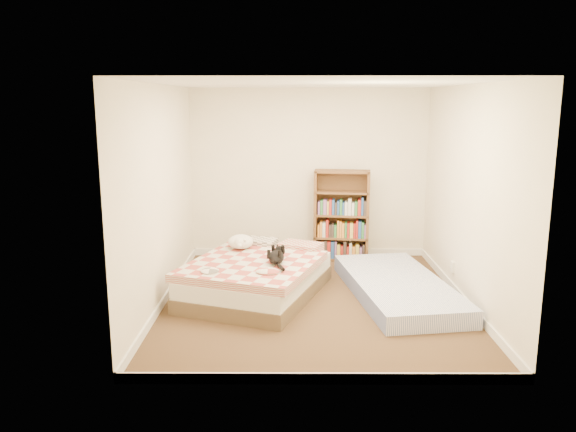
{
  "coord_description": "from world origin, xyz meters",
  "views": [
    {
      "loc": [
        -0.28,
        -6.29,
        2.32
      ],
      "look_at": [
        -0.31,
        0.3,
        0.96
      ],
      "focal_mm": 35.0,
      "sensor_mm": 36.0,
      "label": 1
    }
  ],
  "objects_px": {
    "bookshelf": "(341,226)",
    "bed": "(257,276)",
    "white_dog": "(241,242)",
    "black_cat": "(277,256)",
    "floor_mattress": "(397,287)"
  },
  "relations": [
    {
      "from": "floor_mattress",
      "to": "white_dog",
      "type": "height_order",
      "value": "white_dog"
    },
    {
      "from": "floor_mattress",
      "to": "black_cat",
      "type": "bearing_deg",
      "value": 175.72
    },
    {
      "from": "bookshelf",
      "to": "black_cat",
      "type": "bearing_deg",
      "value": -110.54
    },
    {
      "from": "bed",
      "to": "white_dog",
      "type": "xyz_separation_m",
      "value": [
        -0.23,
        0.45,
        0.31
      ]
    },
    {
      "from": "bookshelf",
      "to": "floor_mattress",
      "type": "distance_m",
      "value": 1.75
    },
    {
      "from": "white_dog",
      "to": "bookshelf",
      "type": "bearing_deg",
      "value": 81.41
    },
    {
      "from": "bookshelf",
      "to": "white_dog",
      "type": "bearing_deg",
      "value": -133.69
    },
    {
      "from": "floor_mattress",
      "to": "white_dog",
      "type": "distance_m",
      "value": 2.04
    },
    {
      "from": "bed",
      "to": "floor_mattress",
      "type": "xyz_separation_m",
      "value": [
        1.7,
        -0.05,
        -0.13
      ]
    },
    {
      "from": "bed",
      "to": "black_cat",
      "type": "xyz_separation_m",
      "value": [
        0.24,
        -0.16,
        0.29
      ]
    },
    {
      "from": "bookshelf",
      "to": "floor_mattress",
      "type": "xyz_separation_m",
      "value": [
        0.55,
        -1.61,
        -0.4
      ]
    },
    {
      "from": "bookshelf",
      "to": "bed",
      "type": "bearing_deg",
      "value": -118.96
    },
    {
      "from": "bed",
      "to": "floor_mattress",
      "type": "relative_size",
      "value": 0.97
    },
    {
      "from": "bed",
      "to": "black_cat",
      "type": "bearing_deg",
      "value": -13.41
    },
    {
      "from": "floor_mattress",
      "to": "black_cat",
      "type": "xyz_separation_m",
      "value": [
        -1.46,
        -0.11,
        0.42
      ]
    }
  ]
}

